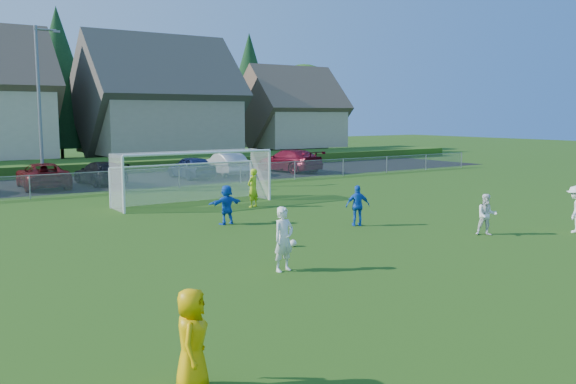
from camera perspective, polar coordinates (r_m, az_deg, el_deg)
name	(u,v)px	position (r m, az deg, el deg)	size (l,w,h in m)	color
ground	(464,279)	(16.29, 16.13, -7.87)	(160.00, 160.00, 0.00)	#193D0C
asphalt_lot	(114,181)	(39.64, -16.01, 0.97)	(60.00, 60.00, 0.00)	black
grass_embankment	(80,167)	(46.76, -18.89, 2.27)	(70.00, 6.00, 0.80)	#1E420F
soccer_ball	(293,243)	(19.43, 0.47, -4.80)	(0.22, 0.22, 0.22)	white
referee	(192,340)	(9.54, -8.99, -13.53)	(0.78, 0.51, 1.60)	#E8AB04
player_white_a	(284,239)	(16.30, -0.41, -4.42)	(0.64, 0.42, 1.74)	white
player_white_b	(487,215)	(22.19, 18.09, -2.03)	(0.70, 0.55, 1.45)	white
player_white_c	(575,209)	(23.88, 25.29, -1.46)	(1.08, 0.62, 1.67)	white
player_blue_a	(358,206)	(23.02, 6.54, -1.27)	(0.90, 0.38, 1.54)	blue
player_blue_b	(227,205)	(23.33, -5.77, -1.18)	(1.40, 0.45, 1.51)	blue
goalkeeper	(253,188)	(27.53, -3.30, 0.38)	(0.64, 0.42, 1.74)	#ADD318
car_c	(43,176)	(37.27, -21.97, 1.44)	(2.39, 5.19, 1.44)	#5F0A0C
car_d	(101,173)	(38.00, -17.13, 1.71)	(1.95, 4.79, 1.39)	black
car_e	(191,167)	(40.31, -9.02, 2.30)	(1.74, 4.31, 1.47)	#151F4B
car_f	(226,164)	(42.37, -5.83, 2.63)	(1.61, 4.63, 1.53)	beige
car_g	(289,161)	(44.49, 0.12, 2.96)	(2.28, 5.62, 1.63)	maroon
soccer_goal	(192,169)	(28.86, -9.00, 2.13)	(7.42, 1.90, 2.50)	white
chainlink_fence	(146,179)	(34.41, -13.18, 1.18)	(52.06, 0.06, 1.20)	gray
streetlight	(40,102)	(36.82, -22.18, 7.79)	(1.38, 0.18, 9.00)	slate
houses_row	(75,76)	(54.42, -19.27, 10.21)	(53.90, 11.45, 13.27)	tan
tree_row	(46,84)	(60.26, -21.68, 9.38)	(65.98, 12.36, 13.80)	#382616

